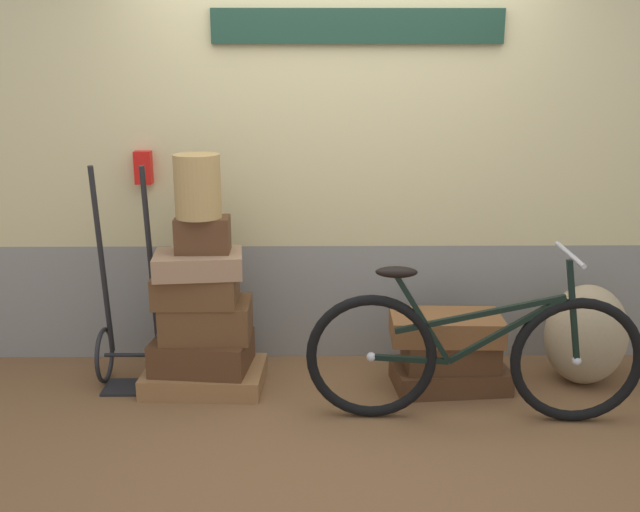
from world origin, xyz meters
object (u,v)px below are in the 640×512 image
(suitcase_1, at_px, (202,352))
(suitcase_7, at_px, (450,353))
(suitcase_0, at_px, (205,377))
(suitcase_6, at_px, (450,376))
(bicycle, at_px, (473,355))
(suitcase_3, at_px, (196,288))
(burlap_sack, at_px, (586,335))
(suitcase_5, at_px, (203,235))
(suitcase_4, at_px, (198,264))
(wicker_basket, at_px, (198,186))
(luggage_trolley, at_px, (131,337))
(suitcase_2, at_px, (207,319))
(suitcase_8, at_px, (446,327))

(suitcase_1, distance_m, suitcase_7, 1.47)
(suitcase_0, height_order, suitcase_6, suitcase_6)
(suitcase_1, xyz_separation_m, bicycle, (1.51, -0.43, 0.16))
(suitcase_3, xyz_separation_m, burlap_sack, (2.31, 0.04, -0.31))
(suitcase_5, height_order, suitcase_6, suitcase_5)
(suitcase_6, relative_size, suitcase_7, 1.24)
(suitcase_3, relative_size, bicycle, 0.26)
(suitcase_3, height_order, suitcase_4, suitcase_4)
(suitcase_1, bearing_deg, wicker_basket, -45.91)
(suitcase_1, relative_size, suitcase_7, 1.03)
(suitcase_1, relative_size, luggage_trolley, 0.42)
(suitcase_4, xyz_separation_m, burlap_sack, (2.28, 0.07, -0.47))
(suitcase_4, bearing_deg, suitcase_0, 82.24)
(suitcase_2, height_order, suitcase_3, suitcase_3)
(suitcase_1, xyz_separation_m, suitcase_3, (-0.02, -0.01, 0.40))
(suitcase_0, height_order, bicycle, bicycle)
(suitcase_8, distance_m, wicker_basket, 1.64)
(suitcase_1, xyz_separation_m, suitcase_8, (1.44, -0.03, 0.17))
(suitcase_6, xyz_separation_m, suitcase_7, (-0.01, -0.01, 0.15))
(suitcase_5, height_order, suitcase_8, suitcase_5)
(suitcase_3, xyz_separation_m, suitcase_8, (1.45, -0.02, -0.24))
(suitcase_5, height_order, luggage_trolley, luggage_trolley)
(burlap_sack, bearing_deg, suitcase_7, -175.42)
(suitcase_8, bearing_deg, suitcase_4, -177.92)
(suitcase_6, distance_m, burlap_sack, 0.85)
(suitcase_0, height_order, suitcase_5, suitcase_5)
(suitcase_2, relative_size, suitcase_8, 0.80)
(suitcase_0, relative_size, luggage_trolley, 0.53)
(suitcase_2, distance_m, wicker_basket, 0.80)
(suitcase_7, distance_m, wicker_basket, 1.76)
(suitcase_2, bearing_deg, burlap_sack, 0.77)
(luggage_trolley, bearing_deg, suitcase_8, -2.86)
(suitcase_7, bearing_deg, bicycle, -86.76)
(suitcase_6, xyz_separation_m, luggage_trolley, (-1.91, 0.08, 0.22))
(suitcase_3, bearing_deg, luggage_trolley, 169.89)
(wicker_basket, xyz_separation_m, bicycle, (1.49, -0.40, -0.84))
(luggage_trolley, bearing_deg, suitcase_1, -7.80)
(suitcase_8, bearing_deg, suitcase_6, 15.16)
(suitcase_2, distance_m, suitcase_4, 0.36)
(suitcase_2, distance_m, suitcase_3, 0.21)
(suitcase_2, bearing_deg, suitcase_3, -162.37)
(suitcase_2, xyz_separation_m, burlap_sack, (2.26, 0.03, -0.11))
(suitcase_7, bearing_deg, suitcase_6, 59.70)
(suitcase_4, relative_size, suitcase_8, 0.77)
(suitcase_4, xyz_separation_m, suitcase_5, (0.03, 0.02, 0.17))
(suitcase_4, xyz_separation_m, suitcase_8, (1.43, 0.01, -0.39))
(suitcase_7, xyz_separation_m, wicker_basket, (-1.45, 0.01, 0.99))
(suitcase_3, bearing_deg, suitcase_7, -1.07)
(suitcase_1, height_order, suitcase_2, suitcase_2)
(suitcase_5, bearing_deg, suitcase_8, -1.90)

